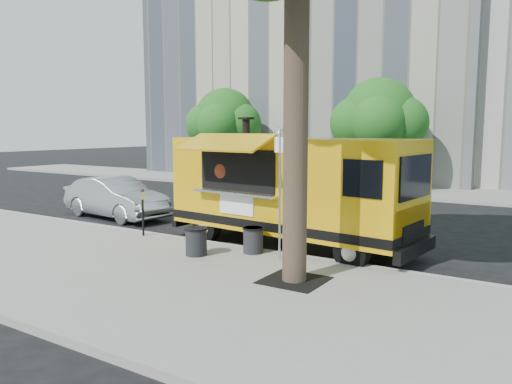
# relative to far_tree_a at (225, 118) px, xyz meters

# --- Properties ---
(ground) EXTENTS (120.00, 120.00, 0.00)m
(ground) POSITION_rel_far_tree_a_xyz_m (10.00, -12.30, -3.78)
(ground) COLOR black
(ground) RESTS_ON ground
(sidewalk) EXTENTS (60.00, 6.00, 0.15)m
(sidewalk) POSITION_rel_far_tree_a_xyz_m (10.00, -16.30, -3.70)
(sidewalk) COLOR gray
(sidewalk) RESTS_ON ground
(curb) EXTENTS (60.00, 0.14, 0.16)m
(curb) POSITION_rel_far_tree_a_xyz_m (10.00, -13.23, -3.70)
(curb) COLOR #999993
(curb) RESTS_ON ground
(far_sidewalk) EXTENTS (60.00, 5.00, 0.15)m
(far_sidewalk) POSITION_rel_far_tree_a_xyz_m (10.00, 1.20, -3.70)
(far_sidewalk) COLOR gray
(far_sidewalk) RESTS_ON ground
(building_left) EXTENTS (22.00, 14.00, 24.00)m
(building_left) POSITION_rel_far_tree_a_xyz_m (2.00, 9.70, 8.22)
(building_left) COLOR #A39D88
(building_left) RESTS_ON ground
(tree_well) EXTENTS (1.20, 1.20, 0.02)m
(tree_well) POSITION_rel_far_tree_a_xyz_m (12.60, -15.10, -3.62)
(tree_well) COLOR black
(tree_well) RESTS_ON sidewalk
(far_tree_a) EXTENTS (3.42, 3.42, 5.36)m
(far_tree_a) POSITION_rel_far_tree_a_xyz_m (0.00, 0.00, 0.00)
(far_tree_a) COLOR #33261C
(far_tree_a) RESTS_ON far_sidewalk
(far_tree_b) EXTENTS (3.60, 3.60, 5.50)m
(far_tree_b) POSITION_rel_far_tree_a_xyz_m (9.00, 0.40, 0.06)
(far_tree_b) COLOR #33261C
(far_tree_b) RESTS_ON far_sidewalk
(sign_post) EXTENTS (0.28, 0.06, 3.00)m
(sign_post) POSITION_rel_far_tree_a_xyz_m (11.55, -13.85, -1.93)
(sign_post) COLOR silver
(sign_post) RESTS_ON sidewalk
(parking_meter) EXTENTS (0.11, 0.11, 1.33)m
(parking_meter) POSITION_rel_far_tree_a_xyz_m (7.00, -13.65, -2.79)
(parking_meter) COLOR black
(parking_meter) RESTS_ON sidewalk
(food_truck) EXTENTS (7.17, 3.58, 3.45)m
(food_truck) POSITION_rel_far_tree_a_xyz_m (10.86, -12.13, -2.15)
(food_truck) COLOR #DAA00B
(food_truck) RESTS_ON ground
(sedan) EXTENTS (4.55, 2.04, 1.45)m
(sedan) POSITION_rel_far_tree_a_xyz_m (3.51, -11.50, -3.05)
(sedan) COLOR #AEB0B5
(sedan) RESTS_ON ground
(trash_bin_left) EXTENTS (0.52, 0.52, 0.63)m
(trash_bin_left) POSITION_rel_far_tree_a_xyz_m (10.69, -13.65, -3.29)
(trash_bin_left) COLOR black
(trash_bin_left) RESTS_ON sidewalk
(trash_bin_right) EXTENTS (0.56, 0.56, 0.67)m
(trash_bin_right) POSITION_rel_far_tree_a_xyz_m (9.66, -14.56, -3.27)
(trash_bin_right) COLOR black
(trash_bin_right) RESTS_ON sidewalk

